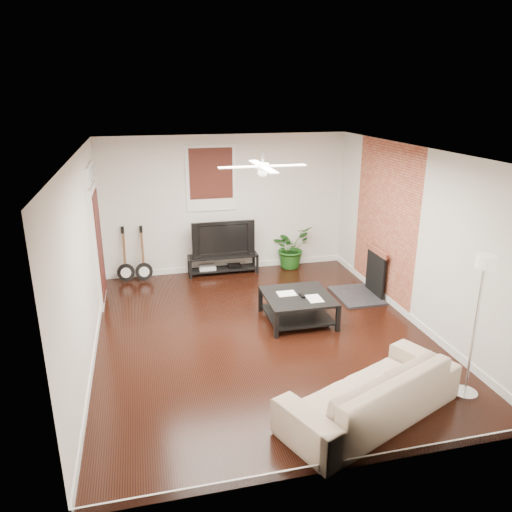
{
  "coord_description": "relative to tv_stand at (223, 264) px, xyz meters",
  "views": [
    {
      "loc": [
        -1.68,
        -6.6,
        3.59
      ],
      "look_at": [
        0.0,
        0.4,
        1.15
      ],
      "focal_mm": 34.2,
      "sensor_mm": 36.0,
      "label": 1
    }
  ],
  "objects": [
    {
      "name": "floor_lamp",
      "position": [
        2.2,
        -4.92,
        0.72
      ],
      "size": [
        0.4,
        0.4,
        1.84
      ],
      "primitive_type": null,
      "rotation": [
        0.0,
        0.0,
        0.41
      ],
      "color": "silver",
      "rests_on": "floor"
    },
    {
      "name": "tv_stand",
      "position": [
        0.0,
        0.0,
        0.0
      ],
      "size": [
        1.43,
        0.38,
        0.4
      ],
      "primitive_type": "cube",
      "color": "black",
      "rests_on": "floor"
    },
    {
      "name": "tv",
      "position": [
        0.0,
        0.02,
        0.57
      ],
      "size": [
        1.28,
        0.17,
        0.74
      ],
      "primitive_type": "imported",
      "color": "black",
      "rests_on": "tv_stand"
    },
    {
      "name": "window_back",
      "position": [
        -0.17,
        0.19,
        1.75
      ],
      "size": [
        1.0,
        0.06,
        1.3
      ],
      "primitive_type": "cube",
      "color": "#3E1A11",
      "rests_on": "wall_back"
    },
    {
      "name": "ceiling_fan",
      "position": [
        0.13,
        -2.78,
        2.4
      ],
      "size": [
        1.24,
        1.24,
        0.32
      ],
      "primitive_type": null,
      "color": "white",
      "rests_on": "ceiling"
    },
    {
      "name": "room",
      "position": [
        0.13,
        -2.78,
        1.2
      ],
      "size": [
        5.01,
        6.01,
        2.81
      ],
      "color": "black",
      "rests_on": "ground"
    },
    {
      "name": "brick_accent",
      "position": [
        2.62,
        -1.78,
        1.2
      ],
      "size": [
        0.02,
        2.2,
        2.8
      ],
      "primitive_type": "cube",
      "color": "#A74B35",
      "rests_on": "floor"
    },
    {
      "name": "guitar_left",
      "position": [
        -1.95,
        -0.03,
        0.35
      ],
      "size": [
        0.37,
        0.28,
        1.11
      ],
      "primitive_type": null,
      "rotation": [
        0.0,
        0.0,
        -0.12
      ],
      "color": "black",
      "rests_on": "floor"
    },
    {
      "name": "fireplace",
      "position": [
        2.33,
        -1.78,
        0.26
      ],
      "size": [
        0.8,
        1.1,
        0.92
      ],
      "primitive_type": "cube",
      "color": "black",
      "rests_on": "floor"
    },
    {
      "name": "sofa",
      "position": [
        0.85,
        -5.02,
        0.13
      ],
      "size": [
        2.42,
        1.7,
        0.66
      ],
      "primitive_type": "imported",
      "rotation": [
        0.0,
        0.0,
        3.55
      ],
      "color": "tan",
      "rests_on": "floor"
    },
    {
      "name": "potted_plant",
      "position": [
        1.47,
        0.04,
        0.25
      ],
      "size": [
        1.05,
        1.02,
        0.89
      ],
      "primitive_type": "imported",
      "rotation": [
        0.0,
        0.0,
        0.55
      ],
      "color": "#1C5217",
      "rests_on": "floor"
    },
    {
      "name": "guitar_right",
      "position": [
        -1.6,
        -0.06,
        0.35
      ],
      "size": [
        0.35,
        0.25,
        1.11
      ],
      "primitive_type": null,
      "rotation": [
        0.0,
        0.0,
        -0.01
      ],
      "color": "black",
      "rests_on": "floor"
    },
    {
      "name": "door_left",
      "position": [
        -2.33,
        -0.88,
        1.05
      ],
      "size": [
        0.08,
        1.0,
        2.5
      ],
      "primitive_type": "cube",
      "color": "white",
      "rests_on": "wall_left"
    },
    {
      "name": "coffee_table",
      "position": [
        0.81,
        -2.46,
        0.03
      ],
      "size": [
        1.07,
        1.07,
        0.45
      ],
      "primitive_type": "cube",
      "rotation": [
        0.0,
        0.0,
        -0.0
      ],
      "color": "black",
      "rests_on": "floor"
    }
  ]
}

